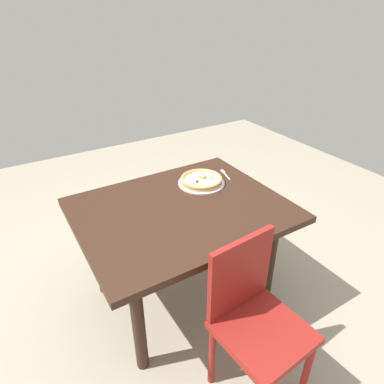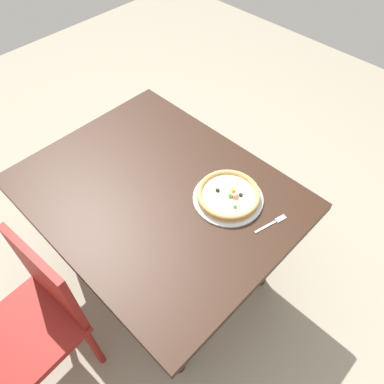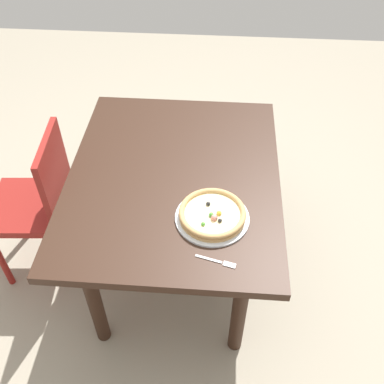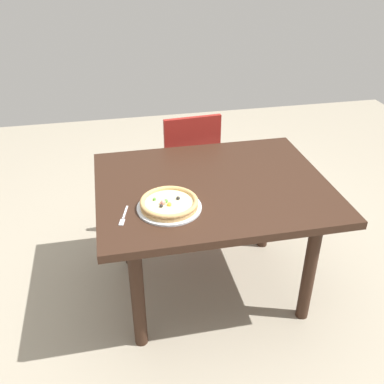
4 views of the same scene
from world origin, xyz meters
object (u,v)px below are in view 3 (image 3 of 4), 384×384
dining_table (174,189)px  chair_near (40,201)px  plate (212,218)px  pizza (212,214)px  fork (219,262)px

dining_table → chair_near: bearing=-90.4°
chair_near → plate: chair_near is taller
chair_near → pizza: (0.27, 0.91, 0.28)m
chair_near → fork: (0.50, 0.94, 0.25)m
dining_table → plate: (0.27, 0.19, 0.10)m
dining_table → fork: (0.49, 0.23, 0.10)m
fork → plate: bearing=113.8°
dining_table → pizza: size_ratio=4.35×
pizza → dining_table: bearing=-144.3°
plate → fork: 0.23m
dining_table → plate: size_ratio=3.91×
chair_near → pizza: chair_near is taller
dining_table → chair_near: chair_near is taller
chair_near → pizza: bearing=-110.9°
dining_table → pizza: bearing=35.7°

